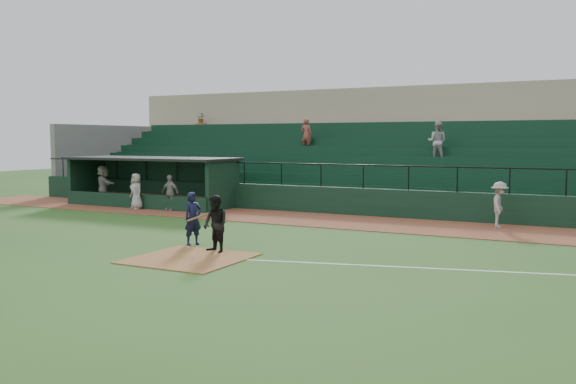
% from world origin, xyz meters
% --- Properties ---
extents(ground, '(90.00, 90.00, 0.00)m').
position_xyz_m(ground, '(0.00, 0.00, 0.00)').
color(ground, '#274F19').
rests_on(ground, ground).
extents(warning_track, '(40.00, 4.00, 0.03)m').
position_xyz_m(warning_track, '(0.00, 8.00, 0.01)').
color(warning_track, brown).
rests_on(warning_track, ground).
extents(home_plate_dirt, '(3.00, 3.00, 0.03)m').
position_xyz_m(home_plate_dirt, '(0.00, -1.00, 0.01)').
color(home_plate_dirt, brown).
rests_on(home_plate_dirt, ground).
extents(foul_line, '(17.49, 4.44, 0.01)m').
position_xyz_m(foul_line, '(8.00, 1.20, 0.01)').
color(foul_line, white).
rests_on(foul_line, ground).
extents(stadium_structure, '(38.00, 13.08, 6.40)m').
position_xyz_m(stadium_structure, '(-0.00, 16.46, 2.30)').
color(stadium_structure, black).
rests_on(stadium_structure, ground).
extents(dugout, '(8.90, 3.20, 2.42)m').
position_xyz_m(dugout, '(-9.75, 9.56, 1.33)').
color(dugout, black).
rests_on(dugout, ground).
extents(batter_at_plate, '(1.10, 0.73, 1.67)m').
position_xyz_m(batter_at_plate, '(-1.22, 0.85, 0.83)').
color(batter_at_plate, black).
rests_on(batter_at_plate, ground).
extents(umpire, '(1.00, 0.90, 1.69)m').
position_xyz_m(umpire, '(0.14, 0.07, 0.85)').
color(umpire, black).
rests_on(umpire, ground).
extents(runner, '(0.69, 1.14, 1.71)m').
position_xyz_m(runner, '(6.82, 8.99, 0.89)').
color(runner, '#9E9894').
rests_on(runner, warning_track).
extents(dugout_player_a, '(1.00, 0.47, 1.66)m').
position_xyz_m(dugout_player_a, '(-7.52, 7.74, 0.86)').
color(dugout_player_a, gray).
rests_on(dugout_player_a, warning_track).
extents(dugout_player_b, '(0.96, 0.78, 1.69)m').
position_xyz_m(dugout_player_b, '(-9.31, 7.49, 0.87)').
color(dugout_player_b, '#ABA5A0').
rests_on(dugout_player_b, warning_track).
extents(dugout_player_c, '(1.90, 1.35, 1.98)m').
position_xyz_m(dugout_player_c, '(-12.51, 8.67, 1.02)').
color(dugout_player_c, '#ADA7A2').
rests_on(dugout_player_c, warning_track).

